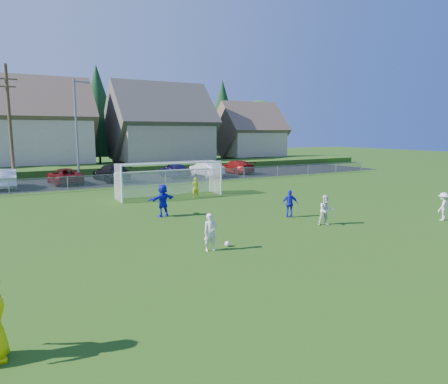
% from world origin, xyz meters
% --- Properties ---
extents(ground, '(160.00, 160.00, 0.00)m').
position_xyz_m(ground, '(0.00, 0.00, 0.00)').
color(ground, '#193D0C').
rests_on(ground, ground).
extents(asphalt_lot, '(60.00, 60.00, 0.00)m').
position_xyz_m(asphalt_lot, '(0.00, 27.50, 0.01)').
color(asphalt_lot, black).
rests_on(asphalt_lot, ground).
extents(grass_embankment, '(70.00, 6.00, 0.80)m').
position_xyz_m(grass_embankment, '(0.00, 35.00, 0.40)').
color(grass_embankment, '#1E420F').
rests_on(grass_embankment, ground).
extents(soccer_ball, '(0.22, 0.22, 0.22)m').
position_xyz_m(soccer_ball, '(-2.55, 3.15, 0.11)').
color(soccer_ball, white).
rests_on(soccer_ball, ground).
extents(player_white_a, '(0.56, 0.39, 1.48)m').
position_xyz_m(player_white_a, '(-3.41, 2.97, 0.74)').
color(player_white_a, silver).
rests_on(player_white_a, ground).
extents(player_white_b, '(0.89, 0.80, 1.51)m').
position_xyz_m(player_white_b, '(3.55, 4.01, 0.75)').
color(player_white_b, silver).
rests_on(player_white_b, ground).
extents(player_white_c, '(1.04, 0.72, 1.47)m').
position_xyz_m(player_white_c, '(9.73, 1.87, 0.73)').
color(player_white_c, silver).
rests_on(player_white_c, ground).
extents(player_blue_a, '(0.94, 0.73, 1.49)m').
position_xyz_m(player_blue_a, '(3.18, 6.37, 0.75)').
color(player_blue_a, '#1518C7').
rests_on(player_blue_a, ground).
extents(player_blue_b, '(1.73, 0.94, 1.78)m').
position_xyz_m(player_blue_b, '(-2.76, 9.92, 0.89)').
color(player_blue_b, '#1518C7').
rests_on(player_blue_b, ground).
extents(goalkeeper, '(0.55, 0.40, 1.41)m').
position_xyz_m(goalkeeper, '(1.46, 14.77, 0.71)').
color(goalkeeper, yellow).
rests_on(goalkeeper, ground).
extents(car_b, '(1.82, 4.89, 1.60)m').
position_xyz_m(car_b, '(-10.17, 26.47, 0.80)').
color(car_b, white).
rests_on(car_b, ground).
extents(car_c, '(2.75, 5.19, 1.39)m').
position_xyz_m(car_c, '(-5.56, 27.12, 0.69)').
color(car_c, '#640B0E').
rests_on(car_c, ground).
extents(car_d, '(2.80, 5.64, 1.58)m').
position_xyz_m(car_d, '(-1.40, 27.18, 0.79)').
color(car_d, black).
rests_on(car_d, ground).
extents(car_e, '(2.12, 4.56, 1.51)m').
position_xyz_m(car_e, '(4.75, 26.83, 0.76)').
color(car_e, '#161343').
rests_on(car_e, ground).
extents(car_f, '(1.96, 4.81, 1.55)m').
position_xyz_m(car_f, '(8.11, 26.33, 0.78)').
color(car_f, white).
rests_on(car_f, ground).
extents(car_g, '(2.70, 5.23, 1.45)m').
position_xyz_m(car_g, '(12.24, 27.40, 0.73)').
color(car_g, maroon).
rests_on(car_g, ground).
extents(soccer_goal, '(7.42, 1.90, 2.50)m').
position_xyz_m(soccer_goal, '(0.00, 16.05, 1.63)').
color(soccer_goal, white).
rests_on(soccer_goal, ground).
extents(chainlink_fence, '(52.06, 0.06, 1.20)m').
position_xyz_m(chainlink_fence, '(0.00, 22.00, 0.63)').
color(chainlink_fence, gray).
rests_on(chainlink_fence, ground).
extents(streetlight, '(1.38, 0.18, 9.00)m').
position_xyz_m(streetlight, '(-4.45, 26.00, 4.84)').
color(streetlight, slate).
rests_on(streetlight, ground).
extents(utility_pole, '(1.60, 0.26, 10.00)m').
position_xyz_m(utility_pole, '(-9.50, 27.00, 5.15)').
color(utility_pole, '#473321').
rests_on(utility_pole, ground).
extents(houses_row, '(53.90, 11.45, 13.27)m').
position_xyz_m(houses_row, '(1.97, 42.46, 7.33)').
color(houses_row, tan).
rests_on(houses_row, ground).
extents(tree_row, '(65.98, 12.36, 13.80)m').
position_xyz_m(tree_row, '(1.04, 48.74, 6.91)').
color(tree_row, '#382616').
rests_on(tree_row, ground).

